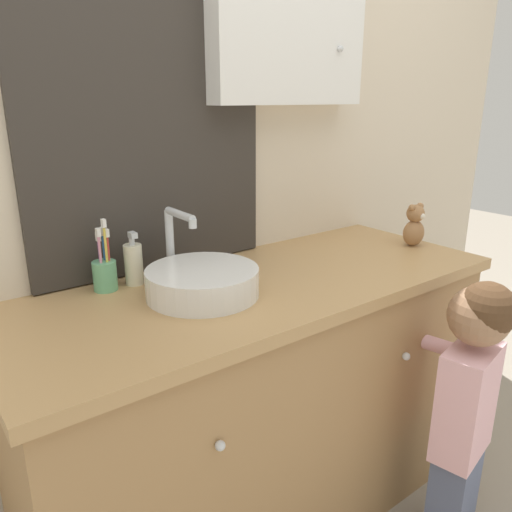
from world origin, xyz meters
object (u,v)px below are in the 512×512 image
Objects in this scene: soap_dispenser at (134,263)px; child_figure at (467,394)px; teddy_bear at (414,226)px; sink_basin at (202,280)px; toothbrush_holder at (105,272)px.

soap_dispenser is 0.18× the size of child_figure.
teddy_bear is (0.25, 0.41, 0.38)m from child_figure.
sink_basin reaches higher than child_figure.
child_figure is (0.78, -0.65, -0.35)m from toothbrush_holder.
toothbrush_holder is at bearing 176.78° from soap_dispenser.
toothbrush_holder is at bearing 140.42° from child_figure.
child_figure is (0.70, -0.64, -0.36)m from soap_dispenser.
child_figure is 0.61m from teddy_bear.
child_figure is at bearing -42.53° from soap_dispenser.
soap_dispenser is 1.02m from child_figure.
child_figure is (0.59, -0.46, -0.35)m from sink_basin.
teddy_bear is at bearing -3.62° from sink_basin.
sink_basin is 0.85m from teddy_bear.
soap_dispenser reaches higher than child_figure.
sink_basin is 1.74× the size of toothbrush_holder.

